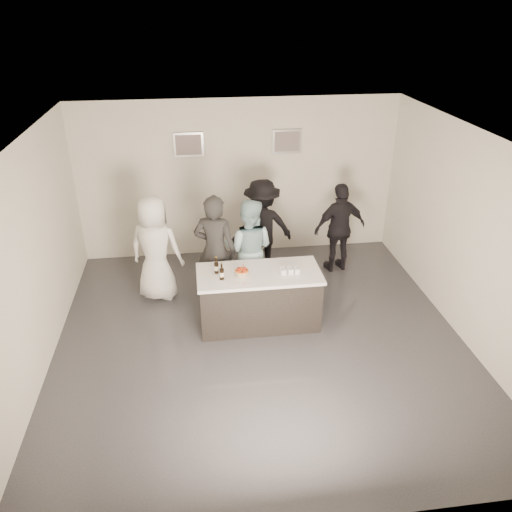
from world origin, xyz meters
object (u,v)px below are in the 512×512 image
object	(u,v)px
beer_bottle_a	(216,265)
person_guest_right	(340,228)
person_guest_left	(156,249)
cake	(242,273)
person_main_black	(215,251)
person_main_blue	(249,249)
person_guest_back	(262,228)
beer_bottle_b	(222,271)
bar_counter	(259,298)

from	to	relation	value
beer_bottle_a	person_guest_right	bearing A→B (deg)	32.46
beer_bottle_a	person_guest_left	bearing A→B (deg)	135.02
cake	person_main_black	distance (m)	0.83
person_main_blue	person_guest_right	size ratio (longest dim) A/B	1.03
person_main_black	person_guest_back	size ratio (longest dim) A/B	1.06
cake	person_guest_back	distance (m)	1.76
beer_bottle_a	person_main_black	world-z (taller)	person_main_black
beer_bottle_b	person_guest_right	bearing A→B (deg)	36.59
bar_counter	person_guest_right	distance (m)	2.33
person_guest_left	person_guest_right	xyz separation A→B (m)	(3.27, 0.54, -0.06)
person_main_black	person_main_blue	xyz separation A→B (m)	(0.56, 0.14, -0.08)
beer_bottle_b	person_guest_left	size ratio (longest dim) A/B	0.14
cake	person_main_blue	distance (m)	0.92
person_main_blue	person_guest_right	xyz separation A→B (m)	(1.75, 0.70, -0.03)
person_main_black	person_guest_right	world-z (taller)	person_main_black
cake	person_main_black	bearing A→B (deg)	114.68
person_main_black	person_guest_back	world-z (taller)	person_main_black
beer_bottle_b	person_main_blue	xyz separation A→B (m)	(0.51, 0.98, -0.16)
beer_bottle_b	person_guest_back	distance (m)	1.96
bar_counter	beer_bottle_a	size ratio (longest dim) A/B	7.15
person_guest_left	person_guest_back	bearing A→B (deg)	-142.46
person_guest_left	person_guest_right	world-z (taller)	person_guest_left
beer_bottle_b	person_main_blue	distance (m)	1.12
beer_bottle_a	beer_bottle_b	distance (m)	0.21
person_main_black	person_guest_left	world-z (taller)	person_main_black
beer_bottle_a	person_guest_left	world-z (taller)	person_guest_left
person_main_black	person_guest_back	xyz separation A→B (m)	(0.89, 0.92, -0.05)
person_main_blue	beer_bottle_b	bearing A→B (deg)	79.83
beer_bottle_a	person_guest_back	size ratio (longest dim) A/B	0.15
cake	person_main_black	world-z (taller)	person_main_black
bar_counter	person_guest_back	bearing A→B (deg)	80.38
person_guest_right	person_guest_back	distance (m)	1.42
cake	bar_counter	bearing A→B (deg)	8.99
bar_counter	person_guest_back	distance (m)	1.72
person_main_black	person_main_blue	bearing A→B (deg)	-148.35
beer_bottle_b	bar_counter	bearing A→B (deg)	12.89
beer_bottle_b	person_main_black	xyz separation A→B (m)	(-0.05, 0.84, -0.08)
cake	person_guest_left	size ratio (longest dim) A/B	0.11
bar_counter	beer_bottle_b	size ratio (longest dim) A/B	7.15
beer_bottle_a	person_guest_right	distance (m)	2.76
beer_bottle_a	person_guest_right	size ratio (longest dim) A/B	0.15
person_guest_right	beer_bottle_a	bearing A→B (deg)	21.65
beer_bottle_a	person_main_black	size ratio (longest dim) A/B	0.14
person_guest_left	person_guest_right	distance (m)	3.31
person_main_black	beer_bottle_b	bearing A→B (deg)	111.20
person_guest_back	beer_bottle_b	bearing A→B (deg)	53.98
beer_bottle_b	person_main_black	bearing A→B (deg)	93.27
cake	beer_bottle_b	size ratio (longest dim) A/B	0.78
beer_bottle_b	person_guest_right	distance (m)	2.82
bar_counter	person_guest_left	bearing A→B (deg)	147.29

